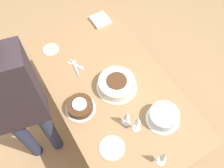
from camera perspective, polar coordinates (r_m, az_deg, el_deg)
The scene contains 13 objects.
ground_plane at distance 2.83m, azimuth -0.00°, elevation -8.46°, with size 12.00×12.00×0.00m, color #A87F56.
dining_table at distance 2.23m, azimuth -0.00°, elevation -1.97°, with size 1.73×0.97×0.76m.
cake_center_white at distance 2.11m, azimuth 1.07°, elevation 0.01°, with size 0.35×0.35×0.11m.
cake_front_chocolate at distance 2.04m, azimuth -7.33°, elevation -5.09°, with size 0.25×0.25×0.08m.
cake_back_decorated at distance 2.01m, azimuth 11.70°, elevation -7.30°, with size 0.27×0.27×0.11m.
wine_glass_near at distance 1.86m, azimuth 5.93°, elevation -8.40°, with size 0.07×0.07×0.21m.
wine_glass_far at distance 1.88m, azimuth 3.48°, elevation -7.25°, with size 0.06×0.06×0.20m.
wine_glass_extra at distance 1.81m, azimuth 11.78°, elevation -15.93°, with size 0.07×0.07×0.21m.
dessert_plate_left at distance 2.45m, azimuth -13.83°, elevation 7.67°, with size 0.15×0.15×0.01m.
dessert_plate_right at distance 1.93m, azimuth -0.00°, elevation -14.38°, with size 0.20×0.20×0.01m.
fork_pile at distance 2.28m, azimuth -8.25°, elevation 4.10°, with size 0.19×0.11×0.01m.
napkin_stack at distance 2.62m, azimuth -2.70°, elevation 14.42°, with size 0.17×0.17×0.03m.
person_cutting at distance 1.86m, azimuth -21.46°, elevation -3.96°, with size 0.30×0.44×1.76m.
Camera 1 is at (0.93, -0.55, 2.62)m, focal length 40.00 mm.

